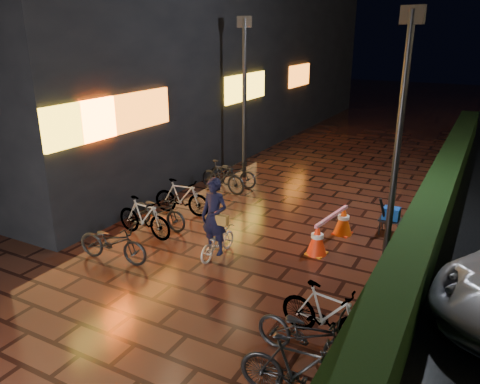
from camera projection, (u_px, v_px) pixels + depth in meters
The scene contains 10 objects.
ground at pixel (179, 308), 7.93m from camera, with size 80.00×80.00×0.00m, color #381911.
hedge at pixel (444, 181), 12.93m from camera, with size 0.70×20.00×1.00m, color black.
storefront_block at pixel (150, 29), 20.28m from camera, with size 12.09×22.00×9.00m.
lamp_post_hedge at pixel (400, 129), 8.88m from camera, with size 0.46×0.23×4.88m.
lamp_post_sf at pixel (244, 93), 14.11m from camera, with size 0.47×0.15×4.85m.
cyclist at pixel (216, 228), 9.53m from camera, with size 0.63×1.21×1.72m.
traffic_barrier at pixel (331, 229), 10.23m from camera, with size 0.61×1.70×0.69m.
cart_assembly at pixel (390, 215), 10.65m from camera, with size 0.51×0.51×0.93m.
parked_bikes_storefront at pixel (181, 200), 11.71m from camera, with size 1.87×6.04×0.92m.
parked_bikes_hedge at pixel (311, 338), 6.46m from camera, with size 1.77×1.98×0.92m.
Camera 1 is at (4.17, -5.53, 4.47)m, focal length 35.00 mm.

